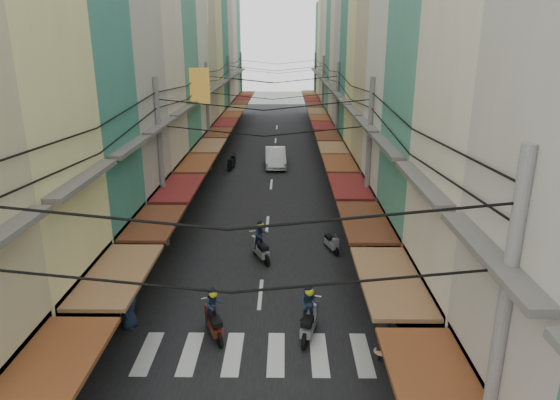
# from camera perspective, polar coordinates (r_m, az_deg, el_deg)

# --- Properties ---
(ground) EXTENTS (160.00, 160.00, 0.00)m
(ground) POSITION_cam_1_polar(r_m,az_deg,el_deg) (22.21, -2.00, -8.28)
(ground) COLOR slate
(ground) RESTS_ON ground
(road) EXTENTS (10.00, 80.00, 0.02)m
(road) POSITION_cam_1_polar(r_m,az_deg,el_deg) (41.10, -0.78, 4.12)
(road) COLOR black
(road) RESTS_ON ground
(sidewalk_left) EXTENTS (3.00, 80.00, 0.06)m
(sidewalk_left) POSITION_cam_1_polar(r_m,az_deg,el_deg) (41.76, -9.75, 4.11)
(sidewalk_left) COLOR gray
(sidewalk_left) RESTS_ON ground
(sidewalk_right) EXTENTS (3.00, 80.00, 0.06)m
(sidewalk_right) POSITION_cam_1_polar(r_m,az_deg,el_deg) (41.46, 8.27, 4.08)
(sidewalk_right) COLOR gray
(sidewalk_right) RESTS_ON ground
(crosswalk) EXTENTS (7.55, 2.40, 0.01)m
(crosswalk) POSITION_cam_1_polar(r_m,az_deg,el_deg) (17.02, -2.92, -17.14)
(crosswalk) COLOR silver
(crosswalk) RESTS_ON ground
(building_row_left) EXTENTS (7.80, 67.67, 23.70)m
(building_row_left) POSITION_cam_1_polar(r_m,az_deg,el_deg) (37.54, -13.74, 17.39)
(building_row_left) COLOR silver
(building_row_left) RESTS_ON ground
(building_row_right) EXTENTS (7.80, 68.98, 22.59)m
(building_row_right) POSITION_cam_1_polar(r_m,az_deg,el_deg) (37.02, 11.94, 16.93)
(building_row_right) COLOR #397F6F
(building_row_right) RESTS_ON ground
(utility_poles) EXTENTS (10.20, 66.13, 8.20)m
(utility_poles) POSITION_cam_1_polar(r_m,az_deg,el_deg) (35.08, -1.02, 12.65)
(utility_poles) COLOR slate
(utility_poles) RESTS_ON ground
(white_car) EXTENTS (5.43, 2.33, 1.89)m
(white_car) POSITION_cam_1_polar(r_m,az_deg,el_deg) (40.36, -0.51, 3.84)
(white_car) COLOR white
(white_car) RESTS_ON ground
(bicycle) EXTENTS (1.78, 1.25, 1.15)m
(bicycle) POSITION_cam_1_polar(r_m,az_deg,el_deg) (23.58, 13.45, -7.17)
(bicycle) COLOR black
(bicycle) RESTS_ON ground
(moving_scooters) EXTENTS (6.78, 25.23, 1.95)m
(moving_scooters) POSITION_cam_1_polar(r_m,az_deg,el_deg) (22.30, -2.14, -6.55)
(moving_scooters) COLOR black
(moving_scooters) RESTS_ON ground
(parked_scooters) EXTENTS (13.38, 13.46, 1.00)m
(parked_scooters) POSITION_cam_1_polar(r_m,az_deg,el_deg) (17.89, 12.64, -13.96)
(parked_scooters) COLOR black
(parked_scooters) RESTS_ON ground
(pedestrians) EXTENTS (11.61, 16.46, 2.25)m
(pedestrians) POSITION_cam_1_polar(r_m,az_deg,el_deg) (24.03, -12.51, -3.94)
(pedestrians) COLOR #27202B
(pedestrians) RESTS_ON ground
(market_umbrella) EXTENTS (2.33, 2.33, 2.45)m
(market_umbrella) POSITION_cam_1_polar(r_m,az_deg,el_deg) (19.01, 18.24, -6.73)
(market_umbrella) COLOR #B2B2B7
(market_umbrella) RESTS_ON ground
(traffic_sign) EXTENTS (0.10, 0.67, 3.05)m
(traffic_sign) POSITION_cam_1_polar(r_m,az_deg,el_deg) (18.00, 13.57, -7.46)
(traffic_sign) COLOR slate
(traffic_sign) RESTS_ON ground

